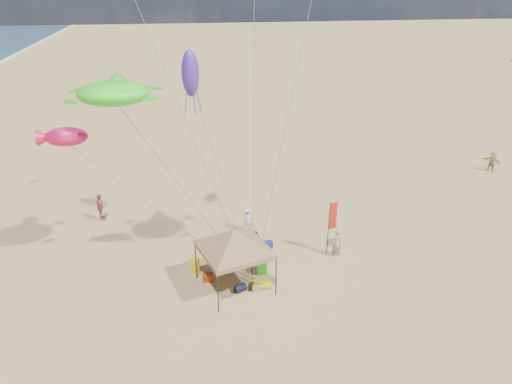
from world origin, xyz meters
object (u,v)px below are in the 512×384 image
person_near_b (255,244)px  person_far_c (492,161)px  cooler_red (208,278)px  cooler_blue (268,245)px  chair_yellow (195,266)px  person_far_a (100,207)px  person_near_a (337,243)px  canopy_tent (234,232)px  person_near_c (247,219)px  beach_cart (262,284)px  chair_green (261,267)px  feather_flag (332,219)px

person_near_b → person_far_c: 22.80m
cooler_red → person_far_c: (23.36, 11.64, 0.62)m
cooler_blue → person_near_b: size_ratio=0.33×
chair_yellow → person_far_a: bearing=129.8°
person_far_c → cooler_blue: bearing=-97.7°
cooler_blue → person_near_a: bearing=-21.5°
canopy_tent → person_far_a: size_ratio=3.31×
cooler_blue → chair_yellow: bearing=-157.0°
canopy_tent → person_near_a: canopy_tent is taller
person_near_b → person_near_c: (-0.03, 3.12, -0.03)m
beach_cart → chair_green: bearing=82.5°
person_near_b → chair_green: bearing=-122.5°
feather_flag → person_far_c: 19.18m
cooler_red → person_far_a: 10.07m
canopy_tent → chair_yellow: size_ratio=8.39×
cooler_red → beach_cart: bearing=-20.5°
canopy_tent → person_near_c: bearing=76.0°
person_near_a → person_far_a: bearing=-41.3°
chair_green → beach_cart: chair_green is taller
beach_cart → person_far_a: (-9.02, 8.79, 0.69)m
person_near_c → person_far_c: 21.67m
feather_flag → person_far_c: feather_flag is taller
person_near_a → person_near_b: person_near_a is taller
chair_green → beach_cart: bearing=-97.5°
feather_flag → person_near_b: size_ratio=1.92×
chair_green → person_far_a: 11.86m
cooler_blue → person_near_c: bearing=112.2°
cooler_blue → person_far_a: (-9.99, 5.04, 0.70)m
feather_flag → person_near_b: 4.43m
feather_flag → cooler_blue: (-3.36, 1.05, -1.93)m
canopy_tent → person_near_b: 3.70m
cooler_red → cooler_blue: bearing=37.1°
person_near_b → person_far_a: person_far_a is taller
chair_green → person_far_a: person_far_a is taller
canopy_tent → chair_green: bearing=33.0°
person_near_c → person_far_c: bearing=177.4°
beach_cart → person_far_c: bearing=31.4°
chair_green → person_far_a: size_ratio=0.39×
feather_flag → person_near_a: size_ratio=1.90×
person_near_a → chair_yellow: bearing=-13.1°
canopy_tent → feather_flag: size_ratio=1.84×
cooler_red → beach_cart: (2.67, -1.00, 0.01)m
canopy_tent → chair_green: 3.33m
feather_flag → beach_cart: 5.46m
person_near_a → person_near_b: size_ratio=1.01×
cooler_blue → person_far_a: person_far_a is taller
chair_green → canopy_tent: bearing=-147.0°
person_far_a → beach_cart: bearing=-151.5°
cooler_red → person_far_a: size_ratio=0.30×
cooler_blue → person_near_a: 3.95m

